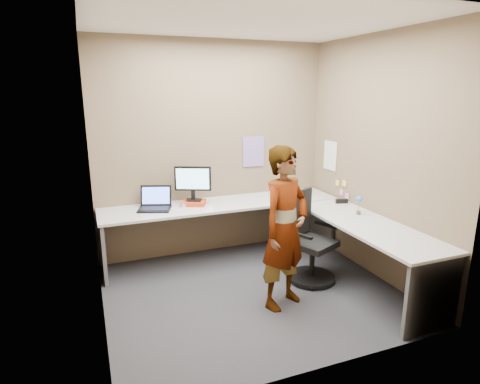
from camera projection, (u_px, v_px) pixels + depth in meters
name	position (u px, v px, depth m)	size (l,w,h in m)	color
ground	(252.00, 292.00, 4.28)	(3.00, 3.00, 0.00)	#27272C
wall_back	(214.00, 150.00, 5.12)	(3.00, 3.00, 0.00)	brown
wall_right	(377.00, 159.00, 4.47)	(2.70, 2.70, 0.00)	brown
wall_left	(92.00, 180.00, 3.42)	(2.70, 2.70, 0.00)	brown
ceiling	(255.00, 21.00, 3.61)	(3.00, 3.00, 0.00)	white
desk	(274.00, 224.00, 4.63)	(2.98, 2.58, 0.73)	#AEAEAE
paper_ream	(194.00, 203.00, 4.89)	(0.28, 0.20, 0.06)	#BC3612
monitor	(193.00, 181.00, 4.83)	(0.42, 0.22, 0.42)	black
laptop	(155.00, 203.00, 4.73)	(0.45, 0.41, 0.26)	black
trackball_mouse	(186.00, 204.00, 4.83)	(0.12, 0.08, 0.07)	#B7B7BC
origami	(210.00, 208.00, 4.69)	(0.10, 0.10, 0.06)	white
stapler	(342.00, 201.00, 4.96)	(0.15, 0.04, 0.06)	black
flower	(359.00, 202.00, 4.49)	(0.07, 0.07, 0.22)	brown
calendar_purple	(253.00, 152.00, 5.31)	(0.30, 0.01, 0.40)	#846BB7
calendar_white	(330.00, 156.00, 5.30)	(0.01, 0.28, 0.38)	white
sticky_note_a	(344.00, 183.00, 5.06)	(0.01, 0.07, 0.07)	#F2E059
sticky_note_b	(341.00, 192.00, 5.14)	(0.01, 0.07, 0.07)	pink
sticky_note_c	(347.00, 196.00, 5.03)	(0.01, 0.07, 0.07)	pink
sticky_note_d	(337.00, 183.00, 5.20)	(0.01, 0.07, 0.07)	#F2E059
office_chair	(308.00, 245.00, 4.49)	(0.58, 0.58, 1.00)	black
person	(285.00, 228.00, 3.87)	(0.58, 0.38, 1.60)	#999399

